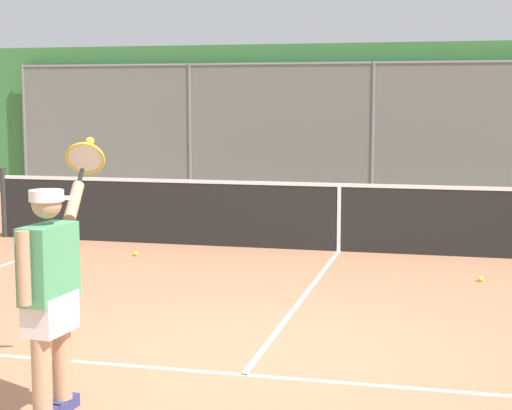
{
  "coord_description": "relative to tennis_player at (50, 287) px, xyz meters",
  "views": [
    {
      "loc": [
        -1.54,
        6.55,
        2.13
      ],
      "look_at": [
        0.41,
        -1.57,
        1.05
      ],
      "focal_mm": 58.05,
      "sensor_mm": 36.0,
      "label": 1
    }
  ],
  "objects": [
    {
      "name": "court_line_markings",
      "position": [
        -1.03,
        -0.81,
        -0.89
      ],
      "size": [
        8.16,
        9.83,
        0.01
      ],
      "color": "white",
      "rests_on": "ground"
    },
    {
      "name": "ground_plane",
      "position": [
        -1.03,
        -1.67,
        -0.89
      ],
      "size": [
        60.0,
        60.0,
        0.0
      ],
      "primitive_type": "plane",
      "color": "#B27551"
    },
    {
      "name": "tennis_player",
      "position": [
        0.0,
        0.0,
        0.0
      ],
      "size": [
        0.4,
        1.34,
        1.83
      ],
      "rotation": [
        0.0,
        0.0,
        -1.67
      ],
      "color": "navy",
      "rests_on": "ground"
    },
    {
      "name": "tennis_ball_mid_court",
      "position": [
        -2.92,
        -4.95,
        -0.86
      ],
      "size": [
        0.07,
        0.07,
        0.07
      ],
      "primitive_type": "sphere",
      "color": "#D6E042",
      "rests_on": "ground"
    },
    {
      "name": "tennis_ball_near_baseline",
      "position": [
        1.6,
        -5.49,
        -0.86
      ],
      "size": [
        0.07,
        0.07,
        0.07
      ],
      "primitive_type": "sphere",
      "color": "#D6E042",
      "rests_on": "ground"
    },
    {
      "name": "fence_backdrop",
      "position": [
        -1.03,
        -11.74,
        0.7
      ],
      "size": [
        17.73,
        1.37,
        3.2
      ],
      "color": "slate",
      "rests_on": "ground"
    },
    {
      "name": "tennis_net",
      "position": [
        -1.03,
        -6.5,
        -0.4
      ],
      "size": [
        10.48,
        0.09,
        1.07
      ],
      "color": "#2D2D2D",
      "rests_on": "ground"
    }
  ]
}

